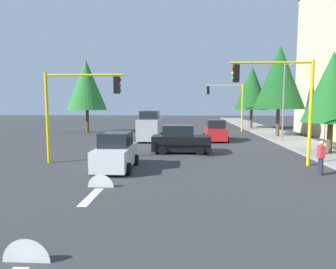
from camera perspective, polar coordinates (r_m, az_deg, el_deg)
ground_plane at (r=23.47m, az=1.87°, el=-2.65°), size 120.00×120.00×0.00m
sidewalk_kerb at (r=30.12m, az=22.49°, el=-1.04°), size 80.00×4.00×0.15m
lane_arrow_near at (r=12.70m, az=-13.22°, el=-10.32°), size 2.40×1.10×1.10m
traffic_signal_near_right at (r=18.26m, az=-16.61°, el=6.42°), size 0.36×4.59×5.27m
traffic_signal_near_left at (r=17.99m, az=20.21°, el=7.61°), size 0.36×4.59×5.89m
traffic_signal_far_left at (r=37.56m, az=11.17°, el=6.74°), size 0.36×4.59×5.76m
street_lamp_curbside at (r=28.20m, az=21.27°, el=7.27°), size 2.15×0.28×7.00m
tree_roadside_mid at (r=32.71m, az=20.32°, el=10.06°), size 5.01×5.01×9.19m
tree_roadside_far at (r=42.21m, az=15.60°, el=8.44°), size 4.54×4.54×8.32m
tree_opposite_side at (r=37.08m, az=-15.14°, el=9.00°), size 4.64×4.64×8.51m
tree_roadside_near at (r=23.46m, az=28.64°, el=7.84°), size 3.84×3.84×7.00m
delivery_van_silver at (r=28.41m, az=-3.48°, el=1.46°), size 4.80×2.22×2.77m
car_white at (r=16.33m, az=-9.87°, el=-3.39°), size 3.85×2.05×1.98m
car_black at (r=21.36m, az=2.37°, el=-1.08°), size 2.09×4.08×1.98m
car_red at (r=28.42m, az=8.95°, el=0.62°), size 4.03×2.11×1.98m
pedestrian_crossing at (r=16.63m, az=26.93°, el=-3.74°), size 0.40×0.24×1.70m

